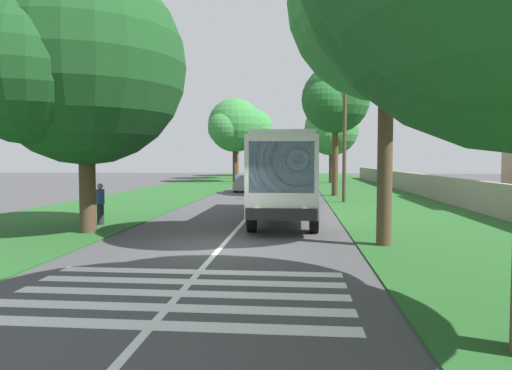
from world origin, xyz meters
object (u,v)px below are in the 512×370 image
at_px(roadside_tree_right_1, 330,130).
at_px(roadside_tree_left_1, 82,71).
at_px(trailing_car_0, 246,184).
at_px(roadside_tree_left_3, 234,127).
at_px(trailing_car_2, 262,178).
at_px(trailing_minibus_0, 264,169).
at_px(roadside_tree_left_2, 252,131).
at_px(pedestrian, 100,203).
at_px(trailing_car_1, 259,180).
at_px(coach_bus, 286,172).
at_px(roadside_tree_right_0, 334,102).
at_px(roadside_tree_right_3, 382,5).
at_px(roadside_tree_left_0, 236,125).
at_px(utility_pole, 345,134).

bearing_deg(roadside_tree_right_1, roadside_tree_left_1, 163.03).
relative_size(trailing_car_0, roadside_tree_left_3, 0.43).
xyz_separation_m(trailing_car_2, roadside_tree_left_3, (3.57, 3.68, 6.04)).
distance_m(trailing_minibus_0, roadside_tree_left_2, 17.67).
bearing_deg(pedestrian, trailing_car_2, -6.72).
distance_m(trailing_car_1, roadside_tree_right_1, 11.96).
bearing_deg(roadside_tree_left_2, trailing_car_1, -173.04).
height_order(trailing_car_0, roadside_tree_right_1, roadside_tree_right_1).
xyz_separation_m(trailing_minibus_0, roadside_tree_left_2, (16.34, 3.20, 5.92)).
relative_size(coach_bus, roadside_tree_right_1, 1.19).
bearing_deg(roadside_tree_right_0, roadside_tree_left_3, 26.52).
distance_m(roadside_tree_left_1, roadside_tree_right_3, 10.62).
height_order(trailing_car_2, roadside_tree_left_0, roadside_tree_left_0).
xyz_separation_m(roadside_tree_left_2, utility_pole, (-46.93, -10.45, -3.15)).
relative_size(trailing_car_0, roadside_tree_right_3, 0.41).
bearing_deg(roadside_tree_right_1, utility_pole, 178.22).
xyz_separation_m(roadside_tree_left_0, roadside_tree_right_3, (-50.70, -11.27, -0.22)).
distance_m(trailing_car_1, roadside_tree_right_3, 33.34).
relative_size(trailing_car_2, roadside_tree_right_3, 0.41).
distance_m(trailing_car_1, trailing_car_2, 5.42).
relative_size(trailing_car_1, trailing_minibus_0, 0.72).
bearing_deg(trailing_car_2, roadside_tree_right_3, -169.98).
distance_m(coach_bus, roadside_tree_right_0, 14.94).
xyz_separation_m(trailing_car_0, roadside_tree_right_1, (14.72, -8.07, 5.48)).
height_order(trailing_car_0, trailing_minibus_0, trailing_minibus_0).
height_order(trailing_car_2, roadside_tree_right_3, roadside_tree_right_3).
bearing_deg(roadside_tree_right_0, roadside_tree_left_0, 20.43).
relative_size(trailing_minibus_0, utility_pole, 0.73).
distance_m(trailing_car_2, roadside_tree_left_1, 36.26).
height_order(roadside_tree_left_1, utility_pole, roadside_tree_left_1).
height_order(roadside_tree_left_0, roadside_tree_right_0, roadside_tree_left_0).
xyz_separation_m(coach_bus, roadside_tree_left_2, (55.32, 7.00, 5.32)).
xyz_separation_m(trailing_car_0, roadside_tree_right_3, (-24.72, -6.94, 6.72)).
height_order(roadside_tree_left_2, roadside_tree_right_0, roadside_tree_left_2).
bearing_deg(trailing_car_0, roadside_tree_right_0, -122.76).
relative_size(trailing_car_1, pedestrian, 2.54).
distance_m(roadside_tree_right_0, utility_pole, 6.02).
bearing_deg(pedestrian, roadside_tree_right_1, -18.12).
bearing_deg(roadside_tree_left_2, roadside_tree_right_0, -166.24).
distance_m(roadside_tree_left_0, roadside_tree_right_1, 16.81).
bearing_deg(roadside_tree_right_0, roadside_tree_right_3, 179.75).
relative_size(roadside_tree_left_3, pedestrian, 5.95).
bearing_deg(trailing_car_0, trailing_car_2, -1.47).
distance_m(trailing_car_0, roadside_tree_right_0, 10.48).
relative_size(trailing_car_1, roadside_tree_left_1, 0.44).
xyz_separation_m(roadside_tree_left_0, roadside_tree_left_1, (-48.95, -0.89, -1.71)).
relative_size(roadside_tree_left_2, roadside_tree_right_3, 1.05).
distance_m(roadside_tree_left_3, pedestrian, 37.82).
height_order(trailing_car_1, roadside_tree_left_0, roadside_tree_left_0).
bearing_deg(trailing_car_1, pedestrian, 171.72).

